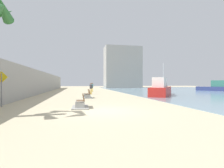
{
  "coord_description": "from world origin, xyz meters",
  "views": [
    {
      "loc": [
        -1.49,
        -10.55,
        1.73
      ],
      "look_at": [
        2.58,
        10.01,
        1.57
      ],
      "focal_mm": 27.94,
      "sensor_mm": 36.0,
      "label": 1
    }
  ],
  "objects": [
    {
      "name": "pedestrian_sign",
      "position": [
        -6.87,
        3.29,
        1.59
      ],
      "size": [
        0.85,
        0.08,
        2.55
      ],
      "color": "slate",
      "rests_on": "ground"
    },
    {
      "name": "ground_plane",
      "position": [
        0.0,
        18.0,
        0.0
      ],
      "size": [
        120.0,
        120.0,
        0.0
      ],
      "primitive_type": "plane",
      "color": "#C6B793"
    },
    {
      "name": "bench_far",
      "position": [
        -0.41,
        9.35,
        0.23
      ],
      "size": [
        1.18,
        2.14,
        0.98
      ],
      "color": "#9E9E99",
      "rests_on": "ground"
    },
    {
      "name": "seawall",
      "position": [
        -7.5,
        18.0,
        1.78
      ],
      "size": [
        0.8,
        64.0,
        3.56
      ],
      "primitive_type": "cube",
      "color": "#9E9E99",
      "rests_on": "ground"
    },
    {
      "name": "person_walking",
      "position": [
        0.47,
        15.42,
        1.0
      ],
      "size": [
        0.42,
        0.38,
        1.71
      ],
      "color": "gold",
      "rests_on": "ground"
    },
    {
      "name": "bench_near",
      "position": [
        -1.29,
        1.66,
        0.23
      ],
      "size": [
        1.17,
        2.14,
        0.98
      ],
      "color": "#9E9E99",
      "rests_on": "ground"
    },
    {
      "name": "boat_outer",
      "position": [
        19.02,
        28.68,
        0.76
      ],
      "size": [
        4.08,
        5.15,
        6.61
      ],
      "color": "black",
      "rests_on": "water_bay"
    },
    {
      "name": "water_bay",
      "position": [
        24.0,
        18.0,
        0.02
      ],
      "size": [
        36.0,
        68.0,
        0.04
      ],
      "primitive_type": "cube",
      "color": "#7A99A8",
      "rests_on": "ground"
    },
    {
      "name": "harbor_building",
      "position": [
        13.29,
        46.0,
        6.83
      ],
      "size": [
        12.0,
        6.0,
        13.67
      ],
      "primitive_type": "cube",
      "color": "#9E9E99",
      "rests_on": "ground"
    },
    {
      "name": "boat_distant",
      "position": [
        9.38,
        10.92,
        0.89
      ],
      "size": [
        6.14,
        7.72,
        2.34
      ],
      "color": "red",
      "rests_on": "water_bay"
    },
    {
      "name": "boat_nearest",
      "position": [
        26.4,
        20.4,
        0.82
      ],
      "size": [
        4.99,
        6.4,
        2.17
      ],
      "color": "navy",
      "rests_on": "water_bay"
    },
    {
      "name": "person_standing",
      "position": [
        1.22,
        21.76,
        1.0
      ],
      "size": [
        0.25,
        0.52,
        1.71
      ],
      "color": "gold",
      "rests_on": "ground"
    }
  ]
}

